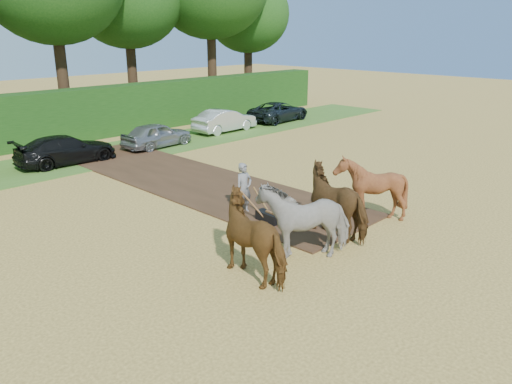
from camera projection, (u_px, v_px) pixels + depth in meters
name	position (u px, v px, depth m)	size (l,w,h in m)	color
ground	(290.00, 234.00, 16.15)	(120.00, 120.00, 0.00)	gold
earth_strip	(191.00, 180.00, 21.81)	(4.50, 17.00, 0.05)	#472D1C
grass_verge	(82.00, 159.00, 25.44)	(50.00, 5.00, 0.03)	#38601E
hedgerow	(40.00, 119.00, 27.96)	(46.00, 1.60, 3.00)	#14380F
plough_team	(320.00, 208.00, 15.20)	(7.36, 5.23, 2.23)	brown
parked_cars	(144.00, 136.00, 27.62)	(36.12, 3.03, 1.47)	#A6A8AD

